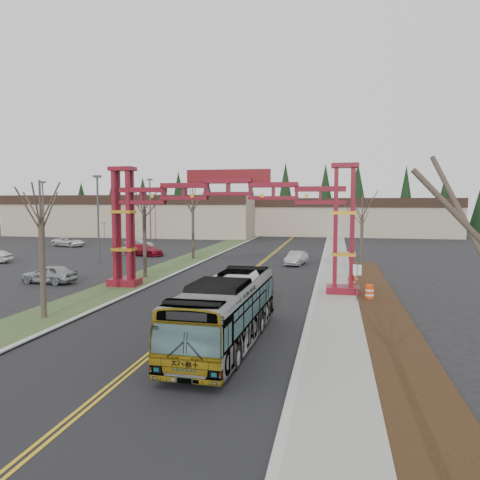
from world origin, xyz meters
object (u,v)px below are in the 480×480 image
(retail_building_west, at_px, (142,215))
(silver_sedan, at_px, (296,258))
(light_pole_near, at_px, (98,213))
(barrel_mid, at_px, (352,284))
(parked_car_far_b, at_px, (69,242))
(bare_tree_median_far, at_px, (193,207))
(transit_bus, at_px, (226,312))
(bare_tree_median_mid, at_px, (144,210))
(bare_tree_right_far, at_px, (362,216))
(light_pole_mid, at_px, (43,209))
(street_sign, at_px, (357,275))
(parked_car_far_a, at_px, (139,244))
(light_pole_far, at_px, (150,205))
(gateway_arch, at_px, (228,207))
(parked_car_near_a, at_px, (49,274))
(retail_building_east, at_px, (349,216))
(parked_car_mid_a, at_px, (144,250))
(bare_tree_median_near, at_px, (41,218))
(barrel_south, at_px, (370,292))
(barrel_north, at_px, (354,277))

(retail_building_west, height_order, silver_sedan, retail_building_west)
(light_pole_near, bearing_deg, barrel_mid, -22.21)
(parked_car_far_b, relative_size, bare_tree_median_far, 0.61)
(retail_building_west, relative_size, transit_bus, 4.25)
(transit_bus, bearing_deg, bare_tree_median_mid, 124.99)
(bare_tree_median_mid, bearing_deg, bare_tree_median_far, 90.00)
(bare_tree_right_far, bearing_deg, barrel_mid, -95.69)
(light_pole_mid, distance_m, street_sign, 49.55)
(parked_car_far_a, bearing_deg, retail_building_west, 36.34)
(silver_sedan, bearing_deg, bare_tree_right_far, 17.05)
(light_pole_near, bearing_deg, parked_car_far_b, 130.14)
(light_pole_near, xyz_separation_m, light_pole_far, (-6.18, 28.77, 0.62))
(transit_bus, relative_size, bare_tree_right_far, 1.54)
(gateway_arch, relative_size, barrel_mid, 18.32)
(light_pole_mid, bearing_deg, light_pole_far, 58.58)
(light_pole_mid, bearing_deg, bare_tree_right_far, -13.61)
(transit_bus, height_order, bare_tree_median_far, bare_tree_median_far)
(retail_building_west, height_order, street_sign, retail_building_west)
(transit_bus, height_order, parked_car_near_a, transit_bus)
(bare_tree_median_far, bearing_deg, parked_car_far_b, 154.68)
(retail_building_east, relative_size, light_pole_mid, 4.16)
(bare_tree_median_mid, distance_m, light_pole_far, 39.72)
(bare_tree_median_far, bearing_deg, gateway_arch, -65.10)
(parked_car_mid_a, height_order, bare_tree_median_near, bare_tree_median_near)
(parked_car_near_a, bearing_deg, light_pole_mid, -139.82)
(street_sign, distance_m, barrel_mid, 4.18)
(parked_car_near_a, height_order, light_pole_near, light_pole_near)
(parked_car_far_a, xyz_separation_m, barrel_south, (28.19, -27.96, -0.15))
(parked_car_far_a, xyz_separation_m, bare_tree_median_far, (10.52, -9.31, 5.10))
(light_pole_mid, relative_size, barrel_south, 9.03)
(parked_car_far_b, bearing_deg, barrel_mid, -112.90)
(light_pole_near, height_order, street_sign, light_pole_near)
(gateway_arch, xyz_separation_m, parked_car_near_a, (-14.29, 0.00, -5.25))
(retail_building_east, bearing_deg, light_pole_near, -117.99)
(transit_bus, bearing_deg, retail_building_west, 117.87)
(barrel_north, bearing_deg, parked_car_mid_a, 149.34)
(parked_car_far_a, distance_m, parked_car_far_b, 11.09)
(parked_car_mid_a, bearing_deg, barrel_south, -115.94)
(barrel_north, bearing_deg, barrel_mid, -95.42)
(bare_tree_median_far, bearing_deg, street_sign, -49.22)
(light_pole_near, bearing_deg, retail_building_east, 62.01)
(retail_building_east, height_order, parked_car_near_a, retail_building_east)
(parked_car_far_a, relative_size, barrel_north, 3.95)
(silver_sedan, xyz_separation_m, bare_tree_right_far, (6.36, 0.73, 4.30))
(barrel_south, bearing_deg, gateway_arch, 171.65)
(parked_car_far_a, distance_m, barrel_south, 39.70)
(gateway_arch, height_order, retail_building_east, gateway_arch)
(bare_tree_median_near, xyz_separation_m, bare_tree_right_far, (18.00, 25.20, -0.49))
(light_pole_mid, height_order, barrel_south, light_pole_mid)
(retail_building_west, distance_m, light_pole_far, 15.21)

